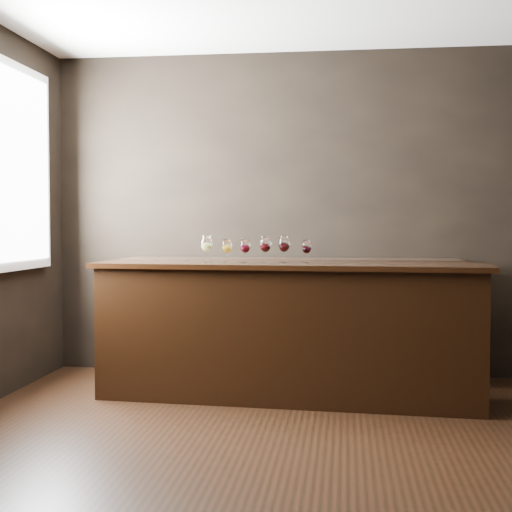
# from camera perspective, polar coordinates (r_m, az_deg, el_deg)

# --- Properties ---
(ground) EXTENTS (5.00, 5.00, 0.00)m
(ground) POSITION_cam_1_polar(r_m,az_deg,el_deg) (4.18, 6.13, -15.69)
(ground) COLOR black
(ground) RESTS_ON ground
(room_shell) EXTENTS (5.02, 4.52, 2.81)m
(room_shell) POSITION_cam_1_polar(r_m,az_deg,el_deg) (4.12, 3.00, 9.56)
(room_shell) COLOR black
(room_shell) RESTS_ON ground
(bar_counter) EXTENTS (2.84, 0.80, 0.98)m
(bar_counter) POSITION_cam_1_polar(r_m,az_deg,el_deg) (5.34, 2.58, -6.24)
(bar_counter) COLOR black
(bar_counter) RESTS_ON ground
(bar_top) EXTENTS (2.94, 0.87, 0.04)m
(bar_top) POSITION_cam_1_polar(r_m,az_deg,el_deg) (5.28, 2.59, -0.76)
(bar_top) COLOR black
(bar_top) RESTS_ON bar_counter
(back_bar_shelf) EXTENTS (2.83, 0.40, 1.02)m
(back_bar_shelf) POSITION_cam_1_polar(r_m,az_deg,el_deg) (6.07, 2.66, -5.01)
(back_bar_shelf) COLOR black
(back_bar_shelf) RESTS_ON ground
(glass_white) EXTENTS (0.09, 0.09, 0.20)m
(glass_white) POSITION_cam_1_polar(r_m,az_deg,el_deg) (5.34, -3.98, 0.93)
(glass_white) COLOR white
(glass_white) RESTS_ON bar_top
(glass_amber) EXTENTS (0.08, 0.08, 0.18)m
(glass_amber) POSITION_cam_1_polar(r_m,az_deg,el_deg) (5.33, -2.35, 0.76)
(glass_amber) COLOR white
(glass_amber) RESTS_ON bar_top
(glass_red_a) EXTENTS (0.08, 0.08, 0.18)m
(glass_red_a) POSITION_cam_1_polar(r_m,az_deg,el_deg) (5.29, -0.87, 0.79)
(glass_red_a) COLOR white
(glass_red_a) RESTS_ON bar_top
(glass_red_b) EXTENTS (0.08, 0.08, 0.20)m
(glass_red_b) POSITION_cam_1_polar(r_m,az_deg,el_deg) (5.28, 0.75, 0.88)
(glass_red_b) COLOR white
(glass_red_b) RESTS_ON bar_top
(glass_red_c) EXTENTS (0.09, 0.09, 0.20)m
(glass_red_c) POSITION_cam_1_polar(r_m,az_deg,el_deg) (5.28, 2.27, 0.92)
(glass_red_c) COLOR white
(glass_red_c) RESTS_ON bar_top
(glass_red_d) EXTENTS (0.07, 0.07, 0.17)m
(glass_red_d) POSITION_cam_1_polar(r_m,az_deg,el_deg) (5.30, 4.07, 0.70)
(glass_red_d) COLOR white
(glass_red_d) RESTS_ON bar_top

